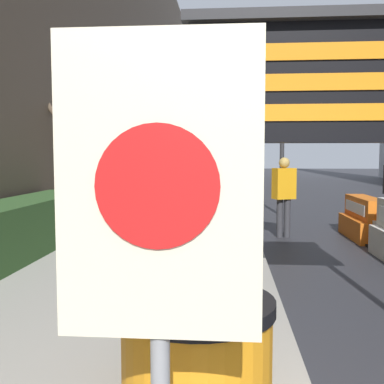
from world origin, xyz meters
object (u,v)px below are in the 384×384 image
(barrel_drum_middle, at_px, (200,323))
(warning_sign, at_px, (159,230))
(pedestrian_worker, at_px, (284,190))
(message_board, at_px, (310,84))
(traffic_cone_near, at_px, (378,227))
(traffic_light_near_curb, at_px, (283,123))
(jersey_barrier_orange_near, at_px, (365,220))

(barrel_drum_middle, xyz_separation_m, warning_sign, (-0.03, -1.51, 0.86))
(warning_sign, relative_size, pedestrian_worker, 1.15)
(message_board, xyz_separation_m, traffic_cone_near, (1.92, 3.79, -1.98))
(message_board, xyz_separation_m, traffic_light_near_curb, (0.68, 7.92, 0.20))
(pedestrian_worker, bearing_deg, barrel_drum_middle, 55.24)
(warning_sign, distance_m, jersey_barrier_orange_near, 8.45)
(barrel_drum_middle, xyz_separation_m, message_board, (0.97, 1.74, 1.78))
(warning_sign, relative_size, message_board, 0.62)
(barrel_drum_middle, height_order, message_board, message_board)
(barrel_drum_middle, bearing_deg, traffic_cone_near, 62.36)
(barrel_drum_middle, bearing_deg, traffic_light_near_curb, 80.32)
(barrel_drum_middle, height_order, warning_sign, warning_sign)
(warning_sign, bearing_deg, message_board, 72.92)
(message_board, relative_size, traffic_cone_near, 4.02)
(barrel_drum_middle, relative_size, traffic_light_near_curb, 0.24)
(jersey_barrier_orange_near, relative_size, traffic_light_near_curb, 0.47)
(barrel_drum_middle, relative_size, warning_sign, 0.46)
(barrel_drum_middle, bearing_deg, message_board, 60.83)
(jersey_barrier_orange_near, bearing_deg, pedestrian_worker, -179.82)
(message_board, xyz_separation_m, jersey_barrier_orange_near, (1.93, 4.61, -1.99))
(warning_sign, distance_m, pedestrian_worker, 7.97)
(traffic_cone_near, distance_m, pedestrian_worker, 1.89)
(traffic_light_near_curb, xyz_separation_m, pedestrian_worker, (-0.35, -3.32, -1.59))
(jersey_barrier_orange_near, relative_size, pedestrian_worker, 1.01)
(barrel_drum_middle, distance_m, warning_sign, 1.73)
(message_board, bearing_deg, traffic_light_near_curb, 85.13)
(message_board, xyz_separation_m, pedestrian_worker, (0.32, 4.60, -1.39))
(barrel_drum_middle, relative_size, pedestrian_worker, 0.52)
(barrel_drum_middle, relative_size, jersey_barrier_orange_near, 0.52)
(warning_sign, distance_m, traffic_light_near_curb, 11.35)
(warning_sign, relative_size, traffic_light_near_curb, 0.53)
(message_board, height_order, jersey_barrier_orange_near, message_board)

